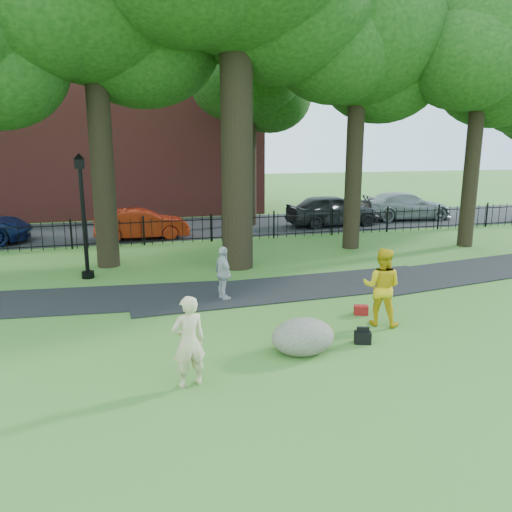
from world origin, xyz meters
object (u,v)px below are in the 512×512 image
object	(u,v)px
lamppost	(84,219)
red_sedan	(142,224)
man	(382,287)
boulder	(303,334)
woman	(189,342)

from	to	relation	value
lamppost	red_sedan	xyz separation A→B (m)	(2.17, 6.56, -1.29)
man	boulder	size ratio (longest dim) A/B	1.40
lamppost	red_sedan	distance (m)	7.03
man	boulder	distance (m)	2.73
woman	boulder	world-z (taller)	woman
man	lamppost	distance (m)	9.78
boulder	red_sedan	world-z (taller)	red_sedan
boulder	lamppost	bearing A→B (deg)	121.64
man	lamppost	world-z (taller)	lamppost
woman	boulder	distance (m)	2.75
woman	red_sedan	size ratio (longest dim) A/B	0.40
woman	man	xyz separation A→B (m)	(5.03, 1.90, 0.10)
red_sedan	lamppost	bearing A→B (deg)	160.48
lamppost	red_sedan	world-z (taller)	lamppost
woman	red_sedan	xyz separation A→B (m)	(0.04, 15.04, -0.16)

